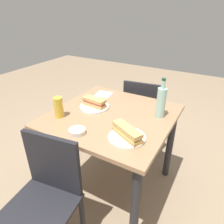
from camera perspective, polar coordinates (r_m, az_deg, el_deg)
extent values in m
plane|color=#8C755B|center=(2.06, 0.00, -19.44)|extent=(8.00, 8.00, 0.00)
cube|color=#997251|center=(1.60, 0.00, -1.11)|extent=(0.90, 0.90, 0.03)
cylinder|color=#262628|center=(1.79, -17.94, -13.99)|extent=(0.06, 0.06, 0.73)
cylinder|color=#262628|center=(1.45, 6.34, -25.11)|extent=(0.06, 0.06, 0.73)
cylinder|color=#262628|center=(2.25, -3.69, -2.95)|extent=(0.06, 0.06, 0.73)
cylinder|color=#262628|center=(2.00, 15.69, -8.60)|extent=(0.06, 0.06, 0.73)
cube|color=black|center=(2.33, 8.99, -0.20)|extent=(0.45, 0.45, 0.02)
cube|color=black|center=(2.08, 8.17, 2.69)|extent=(0.38, 0.08, 0.40)
cylinder|color=black|center=(2.57, 13.50, -3.51)|extent=(0.04, 0.04, 0.42)
cylinder|color=black|center=(2.63, 5.80, -2.05)|extent=(0.04, 0.04, 0.42)
cylinder|color=black|center=(2.27, 11.90, -7.94)|extent=(0.04, 0.04, 0.42)
cylinder|color=black|center=(2.34, 3.20, -6.15)|extent=(0.04, 0.04, 0.42)
cube|color=black|center=(1.42, -19.67, -24.13)|extent=(0.45, 0.45, 0.02)
cube|color=black|center=(1.36, -16.07, -13.35)|extent=(0.38, 0.08, 0.40)
cylinder|color=black|center=(1.75, -19.29, -22.34)|extent=(0.04, 0.04, 0.42)
cylinder|color=black|center=(1.60, -8.14, -27.09)|extent=(0.04, 0.04, 0.42)
cylinder|color=silver|center=(1.32, 4.11, -7.04)|extent=(0.24, 0.24, 0.01)
cube|color=tan|center=(1.31, 4.14, -6.32)|extent=(0.24, 0.17, 0.02)
cube|color=#DBC66B|center=(1.29, 4.17, -5.54)|extent=(0.22, 0.15, 0.02)
cube|color=tan|center=(1.28, 4.21, -4.73)|extent=(0.24, 0.17, 0.02)
cube|color=silver|center=(1.32, 7.28, -6.66)|extent=(0.10, 0.04, 0.00)
cube|color=#59331E|center=(1.37, 4.39, -5.07)|extent=(0.08, 0.03, 0.01)
cylinder|color=white|center=(1.70, -4.87, 1.48)|extent=(0.24, 0.24, 0.01)
cube|color=tan|center=(1.69, -4.90, 2.09)|extent=(0.20, 0.09, 0.02)
cube|color=#B74C3D|center=(1.68, -4.93, 2.75)|extent=(0.19, 0.08, 0.02)
cube|color=tan|center=(1.67, -4.96, 3.41)|extent=(0.20, 0.09, 0.02)
cube|color=silver|center=(1.71, -2.58, 2.17)|extent=(0.10, 0.02, 0.00)
cube|color=#59331E|center=(1.75, -5.20, 2.75)|extent=(0.08, 0.02, 0.01)
cylinder|color=#99C6B7|center=(1.55, 13.37, 2.46)|extent=(0.07, 0.07, 0.23)
cylinder|color=#99C6B7|center=(1.50, 13.97, 7.42)|extent=(0.03, 0.03, 0.06)
cylinder|color=#19472D|center=(1.49, 14.13, 8.77)|extent=(0.03, 0.03, 0.02)
cylinder|color=gold|center=(1.57, -14.51, 1.27)|extent=(0.07, 0.07, 0.16)
cylinder|color=silver|center=(1.38, -9.61, -5.29)|extent=(0.11, 0.11, 0.03)
cube|color=white|center=(1.94, -2.29, 4.93)|extent=(0.16, 0.16, 0.00)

